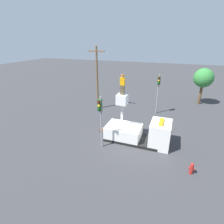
{
  "coord_description": "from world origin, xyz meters",
  "views": [
    {
      "loc": [
        3.18,
        -14.16,
        8.94
      ],
      "look_at": [
        -1.68,
        -1.01,
        3.04
      ],
      "focal_mm": 28.0,
      "sensor_mm": 36.0,
      "label": 1
    }
  ],
  "objects_px": {
    "bucket_truck": "(139,132)",
    "traffic_light_across": "(158,87)",
    "tree_left_bg": "(204,78)",
    "utility_pole": "(97,77)",
    "worker": "(122,85)",
    "fire_hydrant": "(192,169)",
    "traffic_cone_rear": "(102,128)",
    "traffic_light_pole": "(100,113)"
  },
  "relations": [
    {
      "from": "worker",
      "to": "utility_pole",
      "type": "bearing_deg",
      "value": 130.12
    },
    {
      "from": "traffic_light_across",
      "to": "bucket_truck",
      "type": "bearing_deg",
      "value": -95.41
    },
    {
      "from": "bucket_truck",
      "to": "tree_left_bg",
      "type": "bearing_deg",
      "value": 64.86
    },
    {
      "from": "traffic_light_across",
      "to": "utility_pole",
      "type": "xyz_separation_m",
      "value": [
        -7.77,
        -0.89,
        0.85
      ]
    },
    {
      "from": "traffic_light_across",
      "to": "utility_pole",
      "type": "bearing_deg",
      "value": -173.49
    },
    {
      "from": "tree_left_bg",
      "to": "utility_pole",
      "type": "height_order",
      "value": "utility_pole"
    },
    {
      "from": "fire_hydrant",
      "to": "utility_pole",
      "type": "xyz_separation_m",
      "value": [
        -11.56,
        9.38,
        3.94
      ]
    },
    {
      "from": "tree_left_bg",
      "to": "utility_pole",
      "type": "xyz_separation_m",
      "value": [
        -13.28,
        -6.8,
        0.55
      ]
    },
    {
      "from": "worker",
      "to": "utility_pole",
      "type": "distance_m",
      "value": 8.44
    },
    {
      "from": "traffic_light_pole",
      "to": "traffic_cone_rear",
      "type": "distance_m",
      "value": 4.26
    },
    {
      "from": "traffic_light_across",
      "to": "tree_left_bg",
      "type": "relative_size",
      "value": 0.96
    },
    {
      "from": "worker",
      "to": "fire_hydrant",
      "type": "height_order",
      "value": "worker"
    },
    {
      "from": "traffic_light_across",
      "to": "utility_pole",
      "type": "relative_size",
      "value": 0.61
    },
    {
      "from": "worker",
      "to": "traffic_cone_rear",
      "type": "xyz_separation_m",
      "value": [
        -2.31,
        0.61,
        -4.97
      ]
    },
    {
      "from": "fire_hydrant",
      "to": "tree_left_bg",
      "type": "xyz_separation_m",
      "value": [
        1.72,
        16.17,
        3.39
      ]
    },
    {
      "from": "tree_left_bg",
      "to": "utility_pole",
      "type": "bearing_deg",
      "value": -152.89
    },
    {
      "from": "bucket_truck",
      "to": "worker",
      "type": "xyz_separation_m",
      "value": [
        -1.67,
        0.0,
        4.38
      ]
    },
    {
      "from": "bucket_truck",
      "to": "traffic_light_across",
      "type": "xyz_separation_m",
      "value": [
        0.69,
        7.3,
        2.63
      ]
    },
    {
      "from": "bucket_truck",
      "to": "tree_left_bg",
      "type": "distance_m",
      "value": 14.88
    },
    {
      "from": "worker",
      "to": "utility_pole",
      "type": "xyz_separation_m",
      "value": [
        -5.41,
        6.41,
        -0.9
      ]
    },
    {
      "from": "utility_pole",
      "to": "traffic_cone_rear",
      "type": "bearing_deg",
      "value": -61.93
    },
    {
      "from": "worker",
      "to": "traffic_light_across",
      "type": "xyz_separation_m",
      "value": [
        2.36,
        7.3,
        -1.75
      ]
    },
    {
      "from": "bucket_truck",
      "to": "utility_pole",
      "type": "height_order",
      "value": "utility_pole"
    },
    {
      "from": "traffic_cone_rear",
      "to": "utility_pole",
      "type": "height_order",
      "value": "utility_pole"
    },
    {
      "from": "worker",
      "to": "traffic_light_pole",
      "type": "xyz_separation_m",
      "value": [
        -1.18,
        -2.17,
        -1.96
      ]
    },
    {
      "from": "traffic_light_pole",
      "to": "bucket_truck",
      "type": "bearing_deg",
      "value": 37.29
    },
    {
      "from": "worker",
      "to": "fire_hydrant",
      "type": "relative_size",
      "value": 1.95
    },
    {
      "from": "traffic_light_across",
      "to": "tree_left_bg",
      "type": "bearing_deg",
      "value": 47.01
    },
    {
      "from": "traffic_light_pole",
      "to": "fire_hydrant",
      "type": "distance_m",
      "value": 7.92
    },
    {
      "from": "traffic_cone_rear",
      "to": "tree_left_bg",
      "type": "xyz_separation_m",
      "value": [
        10.18,
        12.6,
        3.52
      ]
    },
    {
      "from": "utility_pole",
      "to": "fire_hydrant",
      "type": "bearing_deg",
      "value": -39.04
    },
    {
      "from": "fire_hydrant",
      "to": "traffic_cone_rear",
      "type": "bearing_deg",
      "value": 157.12
    },
    {
      "from": "tree_left_bg",
      "to": "utility_pole",
      "type": "relative_size",
      "value": 0.64
    },
    {
      "from": "traffic_cone_rear",
      "to": "fire_hydrant",
      "type": "bearing_deg",
      "value": -22.88
    },
    {
      "from": "utility_pole",
      "to": "traffic_light_across",
      "type": "bearing_deg",
      "value": 6.51
    },
    {
      "from": "utility_pole",
      "to": "bucket_truck",
      "type": "bearing_deg",
      "value": -42.19
    },
    {
      "from": "bucket_truck",
      "to": "traffic_cone_rear",
      "type": "bearing_deg",
      "value": 171.25
    },
    {
      "from": "bucket_truck",
      "to": "traffic_light_pole",
      "type": "bearing_deg",
      "value": -142.71
    },
    {
      "from": "bucket_truck",
      "to": "traffic_light_across",
      "type": "distance_m",
      "value": 7.79
    },
    {
      "from": "utility_pole",
      "to": "tree_left_bg",
      "type": "bearing_deg",
      "value": 27.11
    },
    {
      "from": "bucket_truck",
      "to": "fire_hydrant",
      "type": "bearing_deg",
      "value": -33.44
    },
    {
      "from": "traffic_cone_rear",
      "to": "worker",
      "type": "bearing_deg",
      "value": -14.86
    }
  ]
}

